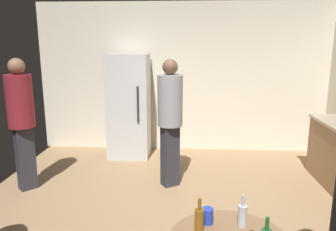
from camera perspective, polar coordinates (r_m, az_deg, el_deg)
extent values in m
cube|color=#9E7C56|center=(3.85, 2.07, -18.84)|extent=(5.20, 5.20, 0.10)
cube|color=silver|center=(5.95, 2.78, 6.65)|extent=(5.32, 0.06, 2.70)
cube|color=silver|center=(5.68, -6.93, 1.71)|extent=(0.70, 0.65, 1.80)
cube|color=#262628|center=(5.30, -5.36, 1.96)|extent=(0.03, 0.03, 0.60)
cylinder|color=#8C5919|center=(2.26, 5.55, -17.97)|extent=(0.06, 0.06, 0.15)
cylinder|color=#8C5919|center=(2.20, 5.62, -15.39)|extent=(0.02, 0.02, 0.08)
cylinder|color=#26662D|center=(2.07, 17.18, -17.84)|extent=(0.02, 0.02, 0.08)
cylinder|color=silver|center=(2.35, 13.05, -16.97)|extent=(0.06, 0.06, 0.15)
cylinder|color=silver|center=(2.30, 13.19, -14.47)|extent=(0.02, 0.02, 0.08)
cylinder|color=blue|center=(2.35, 7.02, -17.23)|extent=(0.08, 0.08, 0.11)
cube|color=#2D2D38|center=(4.82, -23.94, -6.91)|extent=(0.28, 0.28, 0.88)
cylinder|color=maroon|center=(4.64, -24.80, 2.34)|extent=(0.48, 0.48, 0.70)
sphere|color=#8C6647|center=(4.59, -25.32, 7.91)|extent=(0.21, 0.21, 0.21)
cube|color=#2D2D38|center=(4.52, 0.35, -7.12)|extent=(0.28, 0.26, 0.87)
cylinder|color=gray|center=(4.32, 0.37, 2.67)|extent=(0.47, 0.47, 0.69)
sphere|color=brown|center=(4.27, 0.38, 8.61)|extent=(0.21, 0.21, 0.21)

